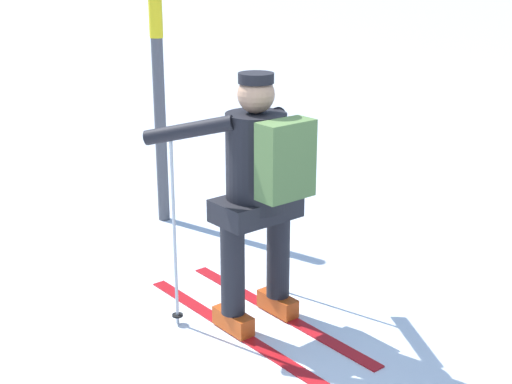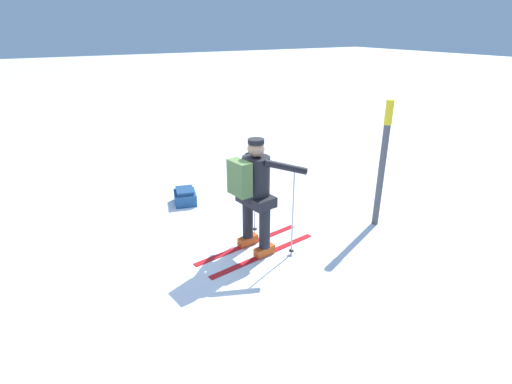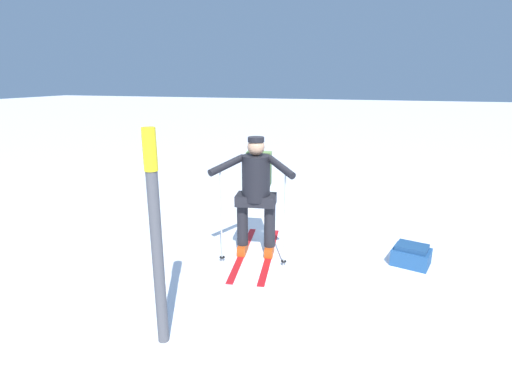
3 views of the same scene
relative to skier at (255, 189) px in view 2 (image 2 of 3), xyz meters
The scene contains 4 objects.
ground_plane 1.12m from the skier, 132.47° to the left, with size 80.00×80.00×0.00m, color white.
skier is the anchor object (origin of this frame).
dropped_backpack 2.18m from the skier, 97.60° to the left, with size 0.47×0.53×0.27m.
trail_marker 2.09m from the skier, ahead, with size 0.11×0.11×1.96m.
Camera 2 is at (-1.99, -4.68, 2.94)m, focal length 28.00 mm.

